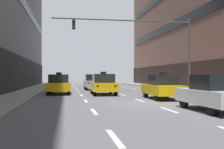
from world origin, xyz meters
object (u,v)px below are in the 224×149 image
Objects in this scene: car_driving_2 at (214,93)px; traffic_signal_0 at (148,37)px; taxi_driving_4 at (59,84)px; taxi_driving_1 at (162,87)px; taxi_driving_0 at (103,84)px; car_driving_3 at (93,82)px.

car_driving_2 is 0.32× the size of traffic_signal_0.
taxi_driving_4 is at bearing -171.59° from traffic_signal_0.
taxi_driving_1 is 0.33× the size of traffic_signal_0.
taxi_driving_0 is at bearing 106.27° from car_driving_2.
taxi_driving_0 is 0.99× the size of car_driving_3.
taxi_driving_1 is at bearing -56.00° from taxi_driving_0.
taxi_driving_1 reaches higher than car_driving_3.
taxi_driving_4 is (-6.82, 12.48, 0.04)m from car_driving_2.
taxi_driving_0 reaches higher than car_driving_2.
traffic_signal_0 is (1.24, 7.32, 4.34)m from taxi_driving_1.
car_driving_3 is 1.03× the size of taxi_driving_4.
traffic_signal_0 reaches higher than car_driving_3.
taxi_driving_4 is 0.34× the size of traffic_signal_0.
car_driving_3 is (-3.28, 13.28, 0.06)m from taxi_driving_1.
car_driving_3 is 7.98m from taxi_driving_4.
taxi_driving_1 is 13.68m from car_driving_3.
traffic_signal_0 reaches higher than taxi_driving_0.
car_driving_3 is at bearing 103.87° from taxi_driving_1.
taxi_driving_0 reaches higher than taxi_driving_4.
traffic_signal_0 is (4.52, -5.96, 4.29)m from car_driving_3.
taxi_driving_0 is 11.65m from car_driving_2.
traffic_signal_0 is (4.50, 2.49, 4.30)m from taxi_driving_0.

